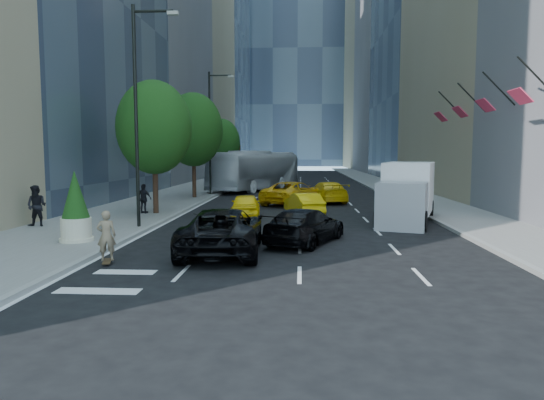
# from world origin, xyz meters

# --- Properties ---
(ground) EXTENTS (160.00, 160.00, 0.00)m
(ground) POSITION_xyz_m (0.00, 0.00, 0.00)
(ground) COLOR black
(ground) RESTS_ON ground
(sidewalk_left) EXTENTS (6.00, 120.00, 0.15)m
(sidewalk_left) POSITION_xyz_m (-9.00, 30.00, 0.07)
(sidewalk_left) COLOR slate
(sidewalk_left) RESTS_ON ground
(sidewalk_right) EXTENTS (4.00, 120.00, 0.15)m
(sidewalk_right) POSITION_xyz_m (10.00, 30.00, 0.07)
(sidewalk_right) COLOR slate
(sidewalk_right) RESTS_ON ground
(tower_left_end) EXTENTS (20.00, 28.00, 60.00)m
(tower_left_end) POSITION_xyz_m (-22.00, 92.00, 30.00)
(tower_left_end) COLOR #323D4E
(tower_left_end) RESTS_ON ground
(tower_right_far) EXTENTS (20.00, 24.00, 50.00)m
(tower_right_far) POSITION_xyz_m (22.00, 98.00, 25.00)
(tower_right_far) COLOR gray
(tower_right_far) RESTS_ON ground
(tower_distant) EXTENTS (40.00, 20.00, 90.00)m
(tower_distant) POSITION_xyz_m (0.00, 120.00, 45.00)
(tower_distant) COLOR #323D4E
(tower_distant) RESTS_ON ground
(lamp_near) EXTENTS (2.13, 0.22, 10.00)m
(lamp_near) POSITION_xyz_m (-6.32, 4.00, 5.81)
(lamp_near) COLOR black
(lamp_near) RESTS_ON sidewalk_left
(lamp_far) EXTENTS (2.13, 0.22, 10.00)m
(lamp_far) POSITION_xyz_m (-6.32, 22.00, 5.81)
(lamp_far) COLOR black
(lamp_far) RESTS_ON sidewalk_left
(tree_near) EXTENTS (4.20, 4.20, 7.46)m
(tree_near) POSITION_xyz_m (-7.20, 9.00, 4.97)
(tree_near) COLOR black
(tree_near) RESTS_ON sidewalk_left
(tree_mid) EXTENTS (4.50, 4.50, 7.99)m
(tree_mid) POSITION_xyz_m (-7.20, 19.00, 5.32)
(tree_mid) COLOR black
(tree_mid) RESTS_ON sidewalk_left
(tree_far) EXTENTS (3.90, 3.90, 6.92)m
(tree_far) POSITION_xyz_m (-7.20, 32.00, 4.62)
(tree_far) COLOR black
(tree_far) RESTS_ON sidewalk_left
(traffic_signal) EXTENTS (2.48, 0.53, 5.20)m
(traffic_signal) POSITION_xyz_m (-6.40, 40.00, 4.23)
(traffic_signal) COLOR black
(traffic_signal) RESTS_ON sidewalk_left
(facade_flags) EXTENTS (1.85, 13.30, 2.05)m
(facade_flags) POSITION_xyz_m (10.64, 10.00, 6.18)
(facade_flags) COLOR black
(facade_flags) RESTS_ON ground
(skateboarder) EXTENTS (0.68, 0.54, 1.63)m
(skateboarder) POSITION_xyz_m (-5.17, -3.00, 0.81)
(skateboarder) COLOR #867054
(skateboarder) RESTS_ON ground
(black_sedan_lincoln) EXTENTS (2.97, 5.92, 1.61)m
(black_sedan_lincoln) POSITION_xyz_m (-1.76, -1.00, 0.80)
(black_sedan_lincoln) COLOR black
(black_sedan_lincoln) RESTS_ON ground
(black_sedan_mercedes) EXTENTS (3.69, 5.16, 1.39)m
(black_sedan_mercedes) POSITION_xyz_m (1.20, 1.00, 0.69)
(black_sedan_mercedes) COLOR black
(black_sedan_mercedes) RESTS_ON ground
(taxi_a) EXTENTS (1.91, 4.05, 1.34)m
(taxi_a) POSITION_xyz_m (-2.00, 8.46, 0.67)
(taxi_a) COLOR yellow
(taxi_a) RESTS_ON ground
(taxi_b) EXTENTS (2.46, 4.11, 1.28)m
(taxi_b) POSITION_xyz_m (1.20, 9.75, 0.64)
(taxi_b) COLOR gold
(taxi_b) RESTS_ON ground
(taxi_c) EXTENTS (4.82, 6.34, 1.60)m
(taxi_c) POSITION_xyz_m (0.50, 15.40, 0.80)
(taxi_c) COLOR #DDA00B
(taxi_c) RESTS_ON ground
(taxi_d) EXTENTS (3.11, 5.45, 1.49)m
(taxi_d) POSITION_xyz_m (2.92, 17.04, 0.74)
(taxi_d) COLOR yellow
(taxi_d) RESTS_ON ground
(city_bus) EXTENTS (7.88, 13.68, 3.75)m
(city_bus) POSITION_xyz_m (-3.20, 28.10, 1.88)
(city_bus) COLOR silver
(city_bus) RESTS_ON ground
(box_truck) EXTENTS (4.15, 6.79, 3.06)m
(box_truck) POSITION_xyz_m (6.45, 7.05, 1.56)
(box_truck) COLOR white
(box_truck) RESTS_ON ground
(pedestrian_a) EXTENTS (0.96, 0.76, 1.92)m
(pedestrian_a) POSITION_xyz_m (-11.20, 3.68, 1.11)
(pedestrian_a) COLOR black
(pedestrian_a) RESTS_ON sidewalk_left
(pedestrian_b) EXTENTS (1.05, 0.67, 1.66)m
(pedestrian_b) POSITION_xyz_m (-7.82, 8.79, 0.98)
(pedestrian_b) COLOR black
(pedestrian_b) RESTS_ON sidewalk_left
(planter_shrub) EXTENTS (1.14, 1.14, 2.74)m
(planter_shrub) POSITION_xyz_m (-7.65, 0.15, 1.45)
(planter_shrub) COLOR beige
(planter_shrub) RESTS_ON sidewalk_left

